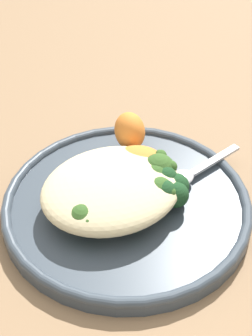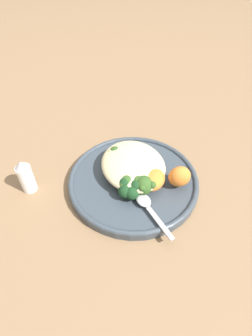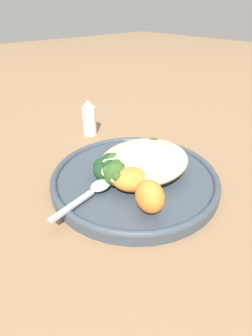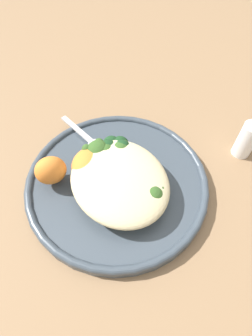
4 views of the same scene
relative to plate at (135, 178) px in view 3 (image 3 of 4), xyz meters
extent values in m
plane|color=#846647|center=(-0.01, 0.01, -0.01)|extent=(4.00, 4.00, 0.00)
cylinder|color=#38424C|center=(0.00, 0.00, 0.00)|extent=(0.28, 0.28, 0.02)
torus|color=#38424C|center=(0.00, 0.00, 0.00)|extent=(0.28, 0.28, 0.01)
ellipsoid|color=beige|center=(-0.02, 0.00, 0.03)|extent=(0.16, 0.14, 0.04)
ellipsoid|color=#9EBC66|center=(-0.02, 0.02, 0.02)|extent=(0.09, 0.08, 0.01)
sphere|color=#335623|center=(-0.06, -0.02, 0.03)|extent=(0.04, 0.04, 0.04)
sphere|color=#335623|center=(-0.06, -0.01, 0.03)|extent=(0.01, 0.01, 0.01)
sphere|color=#335623|center=(-0.06, -0.03, 0.03)|extent=(0.01, 0.01, 0.01)
ellipsoid|color=#9EBC66|center=(-0.02, 0.01, 0.02)|extent=(0.08, 0.09, 0.02)
sphere|color=#335623|center=(-0.06, -0.03, 0.02)|extent=(0.03, 0.03, 0.03)
sphere|color=#335623|center=(-0.05, -0.02, 0.03)|extent=(0.01, 0.01, 0.01)
sphere|color=#335623|center=(-0.06, -0.02, 0.03)|extent=(0.01, 0.01, 0.01)
sphere|color=#335623|center=(-0.06, -0.04, 0.03)|extent=(0.01, 0.01, 0.01)
sphere|color=#335623|center=(-0.05, -0.04, 0.03)|extent=(0.01, 0.01, 0.01)
ellipsoid|color=#9EBC66|center=(-0.01, 0.01, 0.02)|extent=(0.02, 0.08, 0.01)
sphere|color=#335623|center=(-0.01, -0.02, 0.03)|extent=(0.03, 0.03, 0.03)
sphere|color=#335623|center=(-0.01, -0.01, 0.03)|extent=(0.01, 0.01, 0.01)
sphere|color=#335623|center=(-0.02, -0.01, 0.03)|extent=(0.01, 0.01, 0.01)
sphere|color=#335623|center=(-0.02, -0.03, 0.03)|extent=(0.01, 0.01, 0.01)
sphere|color=#335623|center=(-0.01, -0.03, 0.03)|extent=(0.01, 0.01, 0.01)
ellipsoid|color=#9EBC66|center=(-0.01, 0.00, 0.02)|extent=(0.03, 0.09, 0.01)
sphere|color=#335623|center=(-0.02, -0.04, 0.03)|extent=(0.03, 0.03, 0.03)
sphere|color=#335623|center=(-0.01, -0.03, 0.03)|extent=(0.01, 0.01, 0.01)
sphere|color=#335623|center=(-0.03, -0.04, 0.03)|extent=(0.01, 0.01, 0.01)
sphere|color=#335623|center=(-0.01, -0.05, 0.03)|extent=(0.01, 0.01, 0.01)
ellipsoid|color=#9EBC66|center=(0.01, 0.01, 0.02)|extent=(0.05, 0.07, 0.02)
sphere|color=#335623|center=(0.03, -0.02, 0.03)|extent=(0.04, 0.04, 0.04)
sphere|color=#335623|center=(0.03, -0.01, 0.03)|extent=(0.01, 0.01, 0.01)
sphere|color=#335623|center=(0.01, -0.02, 0.03)|extent=(0.01, 0.01, 0.01)
sphere|color=#335623|center=(0.03, -0.04, 0.03)|extent=(0.01, 0.01, 0.01)
ellipsoid|color=#9EBC66|center=(0.01, 0.02, 0.02)|extent=(0.07, 0.07, 0.02)
sphere|color=#335623|center=(0.04, 0.00, 0.03)|extent=(0.04, 0.04, 0.04)
sphere|color=#335623|center=(0.04, 0.01, 0.04)|extent=(0.01, 0.01, 0.01)
sphere|color=#335623|center=(0.02, 0.00, 0.04)|extent=(0.01, 0.01, 0.01)
sphere|color=#335623|center=(0.04, -0.02, 0.04)|extent=(0.01, 0.01, 0.01)
ellipsoid|color=#9EBC66|center=(0.01, 0.03, 0.02)|extent=(0.08, 0.05, 0.02)
sphere|color=#335623|center=(0.04, 0.01, 0.03)|extent=(0.04, 0.04, 0.04)
sphere|color=#335623|center=(0.06, 0.02, 0.04)|extent=(0.02, 0.02, 0.02)
sphere|color=#335623|center=(0.03, 0.02, 0.04)|extent=(0.02, 0.02, 0.02)
sphere|color=#335623|center=(0.03, 0.00, 0.04)|extent=(0.02, 0.02, 0.02)
sphere|color=#335623|center=(0.06, 0.00, 0.04)|extent=(0.02, 0.02, 0.02)
ellipsoid|color=orange|center=(0.03, 0.03, 0.03)|extent=(0.08, 0.08, 0.04)
ellipsoid|color=orange|center=(0.02, 0.02, 0.03)|extent=(0.06, 0.06, 0.03)
ellipsoid|color=orange|center=(0.05, 0.08, 0.03)|extent=(0.04, 0.05, 0.05)
sphere|color=#193D1E|center=(0.05, -0.02, 0.03)|extent=(0.03, 0.03, 0.03)
sphere|color=#193D1E|center=(0.04, -0.01, 0.03)|extent=(0.03, 0.03, 0.03)
sphere|color=#193D1E|center=(0.03, -0.02, 0.03)|extent=(0.03, 0.03, 0.03)
sphere|color=#193D1E|center=(0.03, -0.03, 0.03)|extent=(0.03, 0.03, 0.03)
sphere|color=#193D1E|center=(0.04, -0.03, 0.03)|extent=(0.03, 0.03, 0.03)
cube|color=#B7B7BC|center=(0.13, 0.01, 0.01)|extent=(0.08, 0.02, 0.00)
ellipsoid|color=#B7B7BC|center=(0.07, 0.00, 0.02)|extent=(0.04, 0.03, 0.01)
cylinder|color=white|center=(-0.06, -0.22, 0.02)|extent=(0.03, 0.03, 0.07)
cone|color=#B2B2B7|center=(-0.06, -0.22, 0.06)|extent=(0.03, 0.03, 0.02)
camera|label=1|loc=(-0.22, -0.40, 0.45)|focal=60.00mm
camera|label=2|loc=(0.36, -0.14, 0.43)|focal=28.00mm
camera|label=3|loc=(0.26, 0.27, 0.25)|focal=28.00mm
camera|label=4|loc=(-0.19, 0.11, 0.35)|focal=28.00mm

